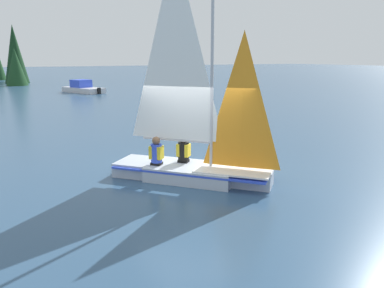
% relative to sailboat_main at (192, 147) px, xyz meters
% --- Properties ---
extents(ground_plane, '(260.00, 260.00, 0.00)m').
position_rel_sailboat_main_xyz_m(ground_plane, '(0.00, 0.00, -0.90)').
color(ground_plane, '#2D4C6B').
extents(sailboat_main, '(4.01, 3.79, 6.06)m').
position_rel_sailboat_main_xyz_m(sailboat_main, '(0.00, 0.00, 0.00)').
color(sailboat_main, '#B2BCCC').
rests_on(sailboat_main, ground_plane).
extents(sailor_helm, '(0.43, 0.42, 1.16)m').
position_rel_sailboat_main_xyz_m(sailor_helm, '(-0.42, -0.03, -0.27)').
color(sailor_helm, black).
rests_on(sailor_helm, ground_plane).
extents(sailor_crew, '(0.43, 0.42, 1.16)m').
position_rel_sailboat_main_xyz_m(sailor_crew, '(-0.55, -0.80, -0.28)').
color(sailor_crew, black).
rests_on(sailor_crew, ground_plane).
extents(motorboat_distant, '(4.88, 3.27, 1.17)m').
position_rel_sailboat_main_xyz_m(motorboat_distant, '(-27.32, 3.57, -0.50)').
color(motorboat_distant, silver).
rests_on(motorboat_distant, ground_plane).
extents(treeline_shore, '(15.45, 4.22, 7.16)m').
position_rel_sailboat_main_xyz_m(treeline_shore, '(-45.22, -1.04, 2.01)').
color(treeline_shore, '#193D1E').
rests_on(treeline_shore, ground_plane).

